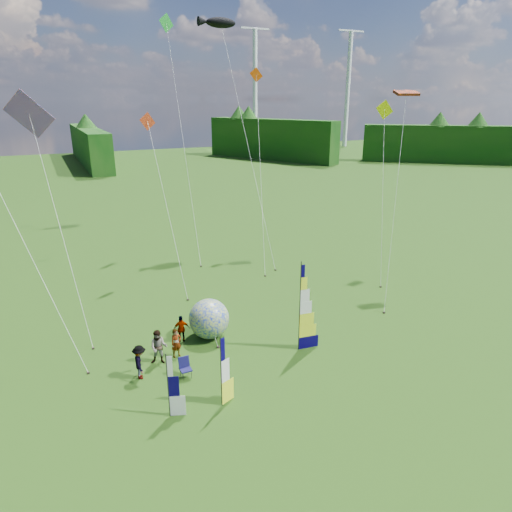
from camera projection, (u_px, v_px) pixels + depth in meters
name	position (u px, v px, depth m)	size (l,w,h in m)	color
ground	(312.00, 389.00, 21.30)	(220.00, 220.00, 0.00)	#335B18
treeline_ring	(315.00, 312.00, 20.00)	(210.00, 210.00, 8.00)	#274C16
turbine_left	(348.00, 91.00, 125.87)	(8.00, 1.20, 30.00)	silver
turbine_right	(255.00, 90.00, 121.76)	(8.00, 1.20, 30.00)	silver
feather_banner_main	(300.00, 309.00, 23.89)	(1.32, 0.10, 4.89)	#070044
side_banner_left	(221.00, 373.00, 19.66)	(0.93, 0.10, 3.31)	#EDF623
side_banner_far	(168.00, 387.00, 19.04)	(0.88, 0.10, 2.93)	white
bol_inflatable	(209.00, 319.00, 25.65)	(2.27, 2.27, 2.27)	#0921AA
spectator_a	(176.00, 343.00, 23.78)	(0.58, 0.38, 1.58)	#66594C
spectator_b	(159.00, 347.00, 23.14)	(0.89, 0.44, 1.84)	#66594C
spectator_c	(140.00, 362.00, 21.91)	(1.12, 0.42, 1.74)	#66594C
spectator_d	(182.00, 329.00, 25.27)	(0.91, 0.37, 1.56)	#66594C
camp_chair	(186.00, 368.00, 22.07)	(0.58, 0.58, 1.01)	#100F3F
kite_whale	(247.00, 131.00, 37.58)	(3.41, 14.49, 20.70)	black
kite_rainbow_delta	(57.00, 206.00, 25.39)	(6.13, 12.40, 14.37)	#E74A31
kite_parafoil	(397.00, 185.00, 29.97)	(8.81, 9.26, 14.98)	red
small_kite_red	(166.00, 200.00, 31.71)	(2.47, 9.40, 12.42)	red
small_kite_orange	(260.00, 163.00, 36.84)	(5.52, 11.03, 15.82)	#FF4B08
small_kite_yellow	(383.00, 187.00, 33.79)	(6.17, 8.07, 13.31)	#FFFA00
small_kite_pink	(25.00, 237.00, 22.42)	(6.19, 8.84, 12.82)	#C8228D
small_kite_green	(183.00, 132.00, 38.07)	(3.61, 12.64, 20.40)	green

